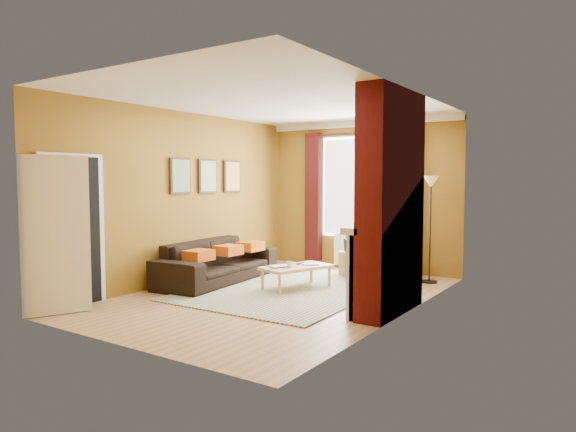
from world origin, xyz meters
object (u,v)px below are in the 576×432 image
(coffee_table, at_px, (296,268))
(floor_lamp, at_px, (431,198))
(sofa, at_px, (218,261))
(armchair, at_px, (378,260))
(wicker_stool, at_px, (348,264))

(coffee_table, bearing_deg, floor_lamp, 64.74)
(sofa, xyz_separation_m, coffee_table, (1.39, 0.24, -0.02))
(sofa, xyz_separation_m, armchair, (2.12, 1.67, -0.01))
(armchair, xyz_separation_m, coffee_table, (-0.73, -1.43, -0.01))
(coffee_table, relative_size, floor_lamp, 0.69)
(wicker_stool, bearing_deg, armchair, -0.94)
(sofa, height_order, floor_lamp, floor_lamp)
(sofa, xyz_separation_m, floor_lamp, (2.94, 1.87, 1.04))
(coffee_table, xyz_separation_m, wicker_stool, (0.16, 1.44, -0.11))
(armchair, distance_m, coffee_table, 1.60)
(armchair, relative_size, wicker_stool, 2.25)
(sofa, relative_size, coffee_table, 1.96)
(floor_lamp, bearing_deg, wicker_stool, -172.12)
(coffee_table, bearing_deg, wicker_stool, 101.84)
(armchair, distance_m, wicker_stool, 0.58)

